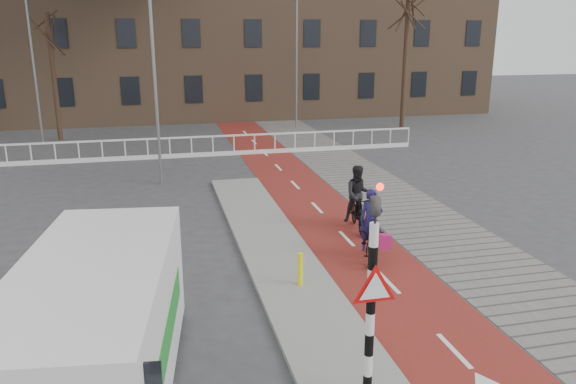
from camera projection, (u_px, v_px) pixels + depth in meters
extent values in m
plane|color=#38383A|center=(358.00, 333.00, 10.93)|extent=(120.00, 120.00, 0.00)
cube|color=maroon|center=(302.00, 192.00, 20.62)|extent=(2.50, 60.00, 0.01)
cube|color=slate|center=(373.00, 187.00, 21.25)|extent=(3.00, 60.00, 0.01)
cube|color=gray|center=(279.00, 257.00, 14.50)|extent=(1.80, 16.00, 0.12)
cylinder|color=black|center=(370.00, 313.00, 8.50)|extent=(0.14, 0.14, 2.88)
imported|color=black|center=(376.00, 196.00, 8.00)|extent=(0.13, 0.16, 0.80)
cylinder|color=#FF0C05|center=(380.00, 187.00, 7.82)|extent=(0.11, 0.02, 0.11)
cylinder|color=#F8F10D|center=(300.00, 269.00, 12.67)|extent=(0.12, 0.12, 0.77)
imported|color=black|center=(370.00, 242.00, 14.41)|extent=(1.20, 1.86, 0.92)
imported|color=#1C1848|center=(371.00, 220.00, 14.26)|extent=(0.69, 0.57, 1.61)
cube|color=#B91A64|center=(386.00, 241.00, 13.93)|extent=(0.35, 0.29, 0.36)
imported|color=black|center=(358.00, 212.00, 16.52)|extent=(0.79, 1.87, 1.09)
imported|color=black|center=(358.00, 194.00, 16.36)|extent=(0.92, 0.77, 1.71)
cube|color=silver|center=(96.00, 329.00, 8.63)|extent=(2.87, 5.70, 2.18)
cube|color=#1D862A|center=(20.00, 344.00, 8.41)|extent=(0.47, 3.47, 0.55)
cube|color=#1D862A|center=(170.00, 326.00, 8.91)|extent=(0.47, 3.47, 0.55)
cylinder|color=black|center=(72.00, 323.00, 10.55)|extent=(0.37, 0.79, 0.76)
cylinder|color=black|center=(172.00, 318.00, 10.74)|extent=(0.37, 0.79, 0.76)
cube|color=silver|center=(124.00, 140.00, 25.46)|extent=(28.00, 0.08, 0.08)
cube|color=silver|center=(126.00, 158.00, 25.69)|extent=(28.00, 0.10, 0.20)
cube|color=#7F6047|center=(158.00, 27.00, 38.55)|extent=(46.00, 10.00, 12.00)
cylinder|color=black|center=(54.00, 78.00, 29.69)|extent=(0.27, 0.27, 6.65)
cylinder|color=black|center=(405.00, 60.00, 33.28)|extent=(0.27, 0.27, 8.14)
cylinder|color=slate|center=(155.00, 83.00, 20.74)|extent=(0.12, 0.12, 7.67)
cylinder|color=slate|center=(33.00, 59.00, 28.41)|extent=(0.12, 0.12, 8.66)
cylinder|color=slate|center=(297.00, 61.00, 33.56)|extent=(0.12, 0.12, 7.97)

